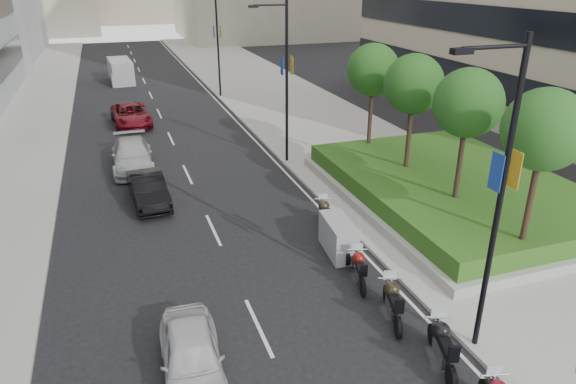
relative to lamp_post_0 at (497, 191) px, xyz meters
name	(u,v)px	position (x,y,z in m)	size (l,w,h in m)	color
sidewalk_right	(293,108)	(4.86, 29.00, -4.99)	(10.00, 100.00, 0.15)	#9E9B93
sidewalk_left	(8,132)	(-16.14, 29.00, -4.99)	(8.00, 100.00, 0.15)	#9E9B93
lane_edge	(230,114)	(-0.44, 29.00, -5.06)	(0.12, 100.00, 0.01)	silver
lane_centre	(162,120)	(-5.64, 29.00, -5.06)	(0.12, 100.00, 0.01)	silver
planter	(453,196)	(5.86, 9.00, -4.72)	(10.00, 14.00, 0.40)	#A3A298
hedge	(455,184)	(5.86, 9.00, -4.12)	(9.40, 13.40, 0.80)	#255117
tree_0	(545,130)	(4.36, 3.00, 0.36)	(2.80, 2.80, 6.30)	#332319
tree_1	(468,104)	(4.36, 7.00, 0.36)	(2.80, 2.80, 6.30)	#332319
tree_2	(414,84)	(4.36, 11.00, 0.36)	(2.80, 2.80, 6.30)	#332319
tree_3	(373,70)	(4.36, 15.00, 0.36)	(2.80, 2.80, 6.30)	#332319
lamp_post_0	(497,191)	(0.00, 0.00, 0.00)	(2.34, 0.45, 9.00)	black
lamp_post_1	(284,75)	(0.00, 17.00, 0.00)	(2.34, 0.45, 9.00)	black
lamp_post_2	(216,38)	(0.00, 35.00, 0.00)	(2.34, 0.45, 9.00)	black
motorcycle_2	(442,346)	(-1.24, -0.30, -4.41)	(1.04, 2.38, 1.23)	black
motorcycle_3	(393,302)	(-1.48, 2.02, -4.43)	(1.00, 2.31, 1.19)	black
motorcycle_4	(359,268)	(-1.55, 4.24, -4.48)	(0.88, 2.13, 1.09)	black
motorcycle_5	(338,237)	(-1.38, 6.42, -4.37)	(1.15, 2.43, 1.40)	black
motorcycle_6	(324,214)	(-0.99, 8.71, -4.46)	(0.86, 2.21, 1.12)	black
car_a	(192,357)	(-7.93, 1.51, -4.36)	(1.66, 4.13, 1.41)	silver
car_b	(148,189)	(-7.97, 13.75, -4.35)	(1.52, 4.37, 1.44)	black
car_c	(132,155)	(-8.37, 18.96, -4.29)	(2.16, 5.32, 1.54)	#AEAEB0
car_d	(131,115)	(-7.86, 28.29, -4.31)	(2.50, 5.42, 1.51)	maroon
delivery_van	(121,72)	(-7.79, 44.78, -4.02)	(2.36, 5.45, 2.24)	#B0B0B2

